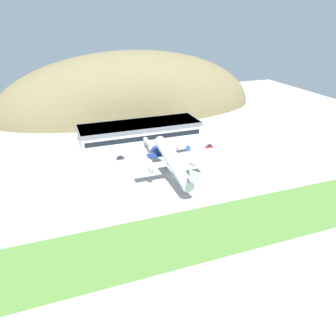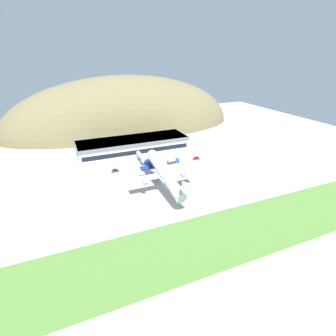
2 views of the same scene
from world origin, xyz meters
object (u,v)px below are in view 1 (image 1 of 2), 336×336
service_car_0 (209,146)px  jetway_0 (149,144)px  cargo_airplane (172,162)px  traffic_cone_0 (221,159)px  fuel_truck (183,149)px  service_car_1 (120,158)px  terminal_building (140,130)px

service_car_0 → jetway_0: bearing=166.1°
cargo_airplane → traffic_cone_0: bearing=23.8°
jetway_0 → fuel_truck: 19.12m
service_car_0 → cargo_airplane: bearing=-138.2°
jetway_0 → cargo_airplane: size_ratio=0.28×
fuel_truck → traffic_cone_0: size_ratio=13.39×
service_car_0 → service_car_1: size_ratio=1.05×
traffic_cone_0 → service_car_0: bearing=84.3°
service_car_0 → traffic_cone_0: size_ratio=7.37×
jetway_0 → traffic_cone_0: size_ratio=23.19×
service_car_1 → fuel_truck: bearing=-2.5°
service_car_1 → traffic_cone_0: bearing=-20.1°
jetway_0 → service_car_0: (33.25, -8.25, -3.30)m
terminal_building → fuel_truck: size_ratio=9.34×
terminal_building → fuel_truck: 31.66m
jetway_0 → service_car_1: jetway_0 is taller
jetway_0 → traffic_cone_0: bearing=-37.9°
traffic_cone_0 → service_car_1: bearing=159.9°
service_car_1 → cargo_airplane: bearing=-63.1°
service_car_1 → service_car_0: bearing=-2.0°
service_car_1 → fuel_truck: fuel_truck is taller
jetway_0 → cargo_airplane: cargo_airplane is taller
service_car_0 → service_car_1: service_car_0 is taller
terminal_building → service_car_1: size_ratio=17.78×
cargo_airplane → service_car_0: bearing=41.8°
terminal_building → jetway_0: 18.36m
service_car_0 → fuel_truck: size_ratio=0.55×
terminal_building → service_car_1: 31.00m
service_car_1 → fuel_truck: size_ratio=0.52×
terminal_building → service_car_0: terminal_building is taller
service_car_0 → traffic_cone_0: bearing=-95.7°
fuel_truck → service_car_0: bearing=-0.9°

